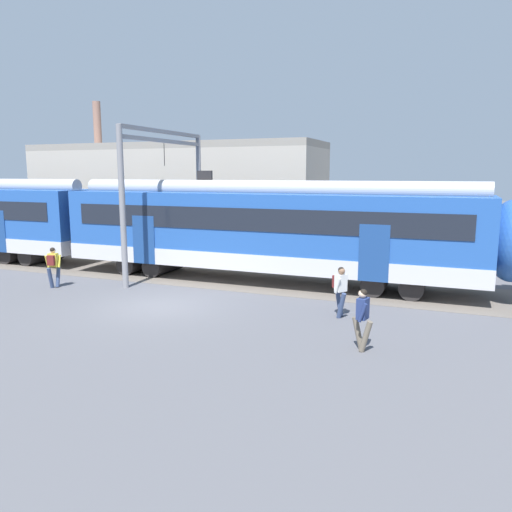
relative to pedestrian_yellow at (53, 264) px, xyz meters
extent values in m
plane|color=#515156|center=(5.62, -0.84, -0.99)|extent=(160.00, 160.00, 0.00)
cube|color=#605951|center=(-3.58, 4.31, -0.98)|extent=(80.00, 4.40, 0.01)
cube|color=silver|center=(7.42, 4.31, 0.06)|extent=(18.00, 3.06, 0.70)
cube|color=#2351A3|center=(7.42, 4.31, 1.61)|extent=(18.00, 3.00, 2.40)
cube|color=black|center=(7.42, 2.80, 1.81)|extent=(16.56, 0.03, 0.90)
cube|color=navy|center=(12.37, 2.79, 0.76)|extent=(1.10, 0.04, 2.10)
cube|color=navy|center=(2.47, 2.79, 0.76)|extent=(1.10, 0.04, 2.10)
cylinder|color=#A4A4A9|center=(7.42, 4.31, 2.99)|extent=(17.64, 0.70, 0.70)
cube|color=black|center=(4.72, 4.31, 3.54)|extent=(0.70, 0.12, 0.40)
cylinder|color=black|center=(13.70, 4.31, -0.54)|extent=(0.90, 2.40, 0.90)
cylinder|color=black|center=(12.30, 4.31, -0.54)|extent=(0.90, 2.40, 0.90)
cylinder|color=black|center=(2.54, 4.31, -0.54)|extent=(0.90, 2.40, 0.90)
cylinder|color=black|center=(1.14, 4.31, -0.54)|extent=(0.90, 2.40, 0.90)
cylinder|color=black|center=(-4.90, 4.31, -0.54)|extent=(0.90, 2.40, 0.90)
cylinder|color=black|center=(-6.30, 4.31, -0.54)|extent=(0.90, 2.40, 0.90)
cylinder|color=navy|center=(0.04, 0.18, -0.56)|extent=(0.25, 0.38, 0.87)
cylinder|color=navy|center=(-0.05, -0.14, -0.56)|extent=(0.25, 0.38, 0.87)
cube|color=gold|center=(-0.01, 0.02, 0.15)|extent=(0.42, 0.34, 0.56)
cylinder|color=gold|center=(-0.19, -0.12, 0.10)|extent=(0.16, 0.26, 0.52)
cylinder|color=gold|center=(0.18, 0.16, 0.10)|extent=(0.16, 0.26, 0.52)
sphere|color=tan|center=(-0.01, 0.04, 0.54)|extent=(0.22, 0.22, 0.22)
sphere|color=black|center=(-0.01, 0.02, 0.57)|extent=(0.20, 0.20, 0.20)
cube|color=maroon|center=(0.05, -0.15, 0.17)|extent=(0.31, 0.24, 0.40)
cylinder|color=navy|center=(11.82, 0.03, -0.56)|extent=(0.38, 0.32, 0.87)
cylinder|color=navy|center=(11.68, 0.33, -0.56)|extent=(0.38, 0.32, 0.87)
cube|color=silver|center=(11.75, 0.18, 0.15)|extent=(0.40, 0.43, 0.56)
cylinder|color=silver|center=(11.80, 0.41, 0.10)|extent=(0.26, 0.21, 0.52)
cylinder|color=silver|center=(11.70, -0.05, 0.10)|extent=(0.26, 0.21, 0.52)
sphere|color=brown|center=(11.77, 0.17, 0.54)|extent=(0.22, 0.22, 0.22)
sphere|color=black|center=(11.75, 0.18, 0.57)|extent=(0.20, 0.20, 0.20)
cube|color=maroon|center=(11.60, 0.27, 0.17)|extent=(0.29, 0.32, 0.40)
cylinder|color=#6B6051|center=(12.83, -2.54, -0.56)|extent=(0.38, 0.21, 0.87)
cylinder|color=#6B6051|center=(13.07, -2.77, -0.56)|extent=(0.38, 0.21, 0.87)
cube|color=navy|center=(12.95, -2.65, 0.15)|extent=(0.30, 0.40, 0.56)
cylinder|color=navy|center=(12.99, -2.88, 0.10)|extent=(0.26, 0.13, 0.52)
cylinder|color=navy|center=(12.91, -2.42, 0.10)|extent=(0.26, 0.13, 0.52)
sphere|color=beige|center=(12.93, -2.65, 0.54)|extent=(0.22, 0.22, 0.22)
sphere|color=black|center=(12.95, -2.65, 0.57)|extent=(0.20, 0.20, 0.20)
cylinder|color=gray|center=(2.68, 1.11, 2.26)|extent=(0.24, 0.24, 6.50)
cylinder|color=gray|center=(2.68, 7.51, 2.26)|extent=(0.24, 0.24, 6.50)
cube|color=gray|center=(2.68, 4.31, 5.46)|extent=(0.20, 6.40, 0.16)
cube|color=gray|center=(2.68, 4.31, 5.06)|extent=(0.20, 6.40, 0.16)
cylinder|color=black|center=(2.68, 4.31, 4.46)|extent=(0.03, 0.03, 1.00)
cube|color=#B2A899|center=(-1.43, 11.76, 2.01)|extent=(18.59, 5.00, 6.00)
cube|color=gray|center=(-1.43, 11.76, 5.21)|extent=(18.59, 5.00, 0.40)
cylinder|color=#8C6656|center=(-7.01, 11.76, 6.61)|extent=(0.50, 0.50, 3.20)
cylinder|color=brown|center=(-8.56, 17.91, 0.91)|extent=(0.32, 0.32, 3.79)
sphere|color=#2D662D|center=(-8.56, 17.91, 3.94)|extent=(3.24, 3.24, 3.24)
camera|label=1|loc=(15.07, -15.36, 3.63)|focal=35.00mm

